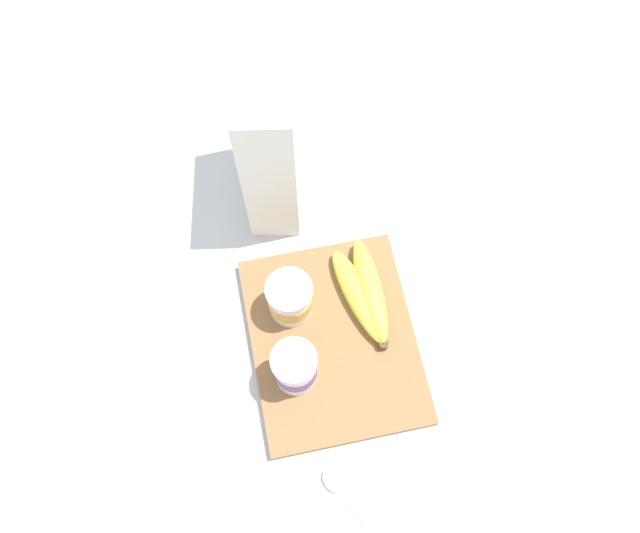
# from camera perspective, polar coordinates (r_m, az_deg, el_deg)

# --- Properties ---
(ground_plane) EXTENTS (2.40, 2.40, 0.00)m
(ground_plane) POSITION_cam_1_polar(r_m,az_deg,el_deg) (0.96, 1.18, -6.90)
(ground_plane) COLOR silver
(cutting_board) EXTENTS (0.30, 0.24, 0.02)m
(cutting_board) POSITION_cam_1_polar(r_m,az_deg,el_deg) (0.95, 1.20, -6.73)
(cutting_board) COLOR olive
(cutting_board) RESTS_ON ground_plane
(cereal_box) EXTENTS (0.19, 0.11, 0.30)m
(cereal_box) POSITION_cam_1_polar(r_m,az_deg,el_deg) (0.94, -4.58, 11.50)
(cereal_box) COLOR white
(cereal_box) RESTS_ON ground_plane
(yogurt_cup_front) EXTENTS (0.06, 0.06, 0.10)m
(yogurt_cup_front) POSITION_cam_1_polar(r_m,az_deg,el_deg) (0.88, -2.28, -9.16)
(yogurt_cup_front) COLOR white
(yogurt_cup_front) RESTS_ON cutting_board
(yogurt_cup_back) EXTENTS (0.07, 0.07, 0.08)m
(yogurt_cup_back) POSITION_cam_1_polar(r_m,az_deg,el_deg) (0.92, -2.74, -2.92)
(yogurt_cup_back) COLOR white
(yogurt_cup_back) RESTS_ON cutting_board
(banana_bunch) EXTENTS (0.17, 0.08, 0.04)m
(banana_bunch) POSITION_cam_1_polar(r_m,az_deg,el_deg) (0.95, 4.09, -2.44)
(banana_bunch) COLOR #E3DD48
(banana_bunch) RESTS_ON cutting_board
(spoon) EXTENTS (0.13, 0.07, 0.01)m
(spoon) POSITION_cam_1_polar(r_m,az_deg,el_deg) (0.92, 2.26, -20.17)
(spoon) COLOR silver
(spoon) RESTS_ON ground_plane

